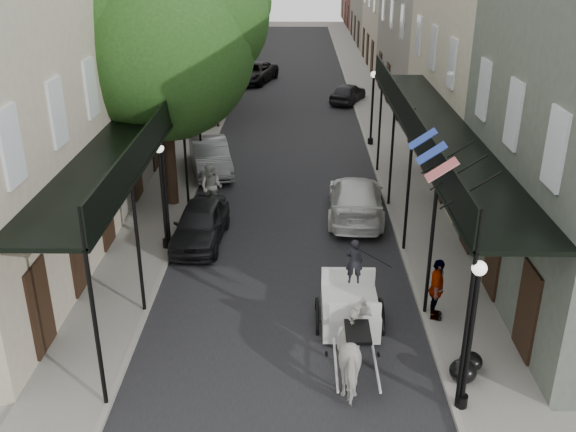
{
  "coord_description": "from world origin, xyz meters",
  "views": [
    {
      "loc": [
        0.34,
        -13.67,
        9.93
      ],
      "look_at": [
        0.06,
        5.34,
        1.6
      ],
      "focal_mm": 40.0,
      "sensor_mm": 36.0,
      "label": 1
    }
  ],
  "objects_px": {
    "horse": "(357,351)",
    "car_left_far": "(254,73)",
    "pedestrian_sidewalk_left": "(216,110)",
    "car_right_far": "(348,93)",
    "car_left_mid": "(210,156)",
    "carriage": "(350,283)",
    "car_right_near": "(356,199)",
    "tree_near": "(173,39)",
    "lamppost_right_far": "(372,107)",
    "pedestrian_walking": "(212,187)",
    "lamppost_right_near": "(470,335)",
    "lamppost_left": "(163,195)",
    "pedestrian_sidewalk_right": "(437,289)",
    "car_left_near": "(200,223)",
    "tree_far": "(217,14)"
  },
  "relations": [
    {
      "from": "horse",
      "to": "carriage",
      "type": "xyz_separation_m",
      "value": [
        0.01,
        2.78,
        0.27
      ]
    },
    {
      "from": "car_right_near",
      "to": "carriage",
      "type": "bearing_deg",
      "value": 87.9
    },
    {
      "from": "lamppost_right_far",
      "to": "pedestrian_sidewalk_left",
      "type": "distance_m",
      "value": 8.98
    },
    {
      "from": "lamppost_right_far",
      "to": "horse",
      "type": "distance_m",
      "value": 19.17
    },
    {
      "from": "lamppost_right_near",
      "to": "car_left_far",
      "type": "height_order",
      "value": "lamppost_right_near"
    },
    {
      "from": "pedestrian_sidewalk_right",
      "to": "car_left_far",
      "type": "xyz_separation_m",
      "value": [
        -7.04,
        31.78,
        -0.31
      ]
    },
    {
      "from": "carriage",
      "to": "car_left_near",
      "type": "relative_size",
      "value": 0.73
    },
    {
      "from": "pedestrian_walking",
      "to": "car_right_near",
      "type": "xyz_separation_m",
      "value": [
        5.59,
        -0.61,
        -0.2
      ]
    },
    {
      "from": "pedestrian_sidewalk_left",
      "to": "car_right_far",
      "type": "bearing_deg",
      "value": -139.31
    },
    {
      "from": "car_left_near",
      "to": "car_left_mid",
      "type": "height_order",
      "value": "car_left_mid"
    },
    {
      "from": "lamppost_right_near",
      "to": "car_right_near",
      "type": "height_order",
      "value": "lamppost_right_near"
    },
    {
      "from": "carriage",
      "to": "car_left_mid",
      "type": "bearing_deg",
      "value": 114.13
    },
    {
      "from": "car_right_near",
      "to": "lamppost_right_far",
      "type": "bearing_deg",
      "value": -95.33
    },
    {
      "from": "horse",
      "to": "carriage",
      "type": "bearing_deg",
      "value": -90.0
    },
    {
      "from": "pedestrian_sidewalk_left",
      "to": "pedestrian_sidewalk_right",
      "type": "height_order",
      "value": "pedestrian_sidewalk_left"
    },
    {
      "from": "horse",
      "to": "pedestrian_sidewalk_left",
      "type": "bearing_deg",
      "value": -74.67
    },
    {
      "from": "pedestrian_walking",
      "to": "pedestrian_sidewalk_left",
      "type": "xyz_separation_m",
      "value": [
        -1.21,
        11.65,
        0.09
      ]
    },
    {
      "from": "pedestrian_walking",
      "to": "car_left_mid",
      "type": "xyz_separation_m",
      "value": [
        -0.61,
        4.39,
        -0.19
      ]
    },
    {
      "from": "pedestrian_walking",
      "to": "car_left_near",
      "type": "xyz_separation_m",
      "value": [
        -0.04,
        -2.91,
        -0.24
      ]
    },
    {
      "from": "tree_near",
      "to": "car_left_mid",
      "type": "relative_size",
      "value": 2.13
    },
    {
      "from": "carriage",
      "to": "car_right_far",
      "type": "distance_m",
      "value": 25.6
    },
    {
      "from": "car_left_mid",
      "to": "car_right_far",
      "type": "xyz_separation_m",
      "value": [
        7.2,
        13.31,
        -0.1
      ]
    },
    {
      "from": "car_left_mid",
      "to": "car_right_far",
      "type": "relative_size",
      "value": 1.2
    },
    {
      "from": "car_right_far",
      "to": "carriage",
      "type": "bearing_deg",
      "value": 108.58
    },
    {
      "from": "lamppost_left",
      "to": "car_right_near",
      "type": "bearing_deg",
      "value": 24.12
    },
    {
      "from": "lamppost_left",
      "to": "lamppost_right_far",
      "type": "relative_size",
      "value": 1.0
    },
    {
      "from": "tree_far",
      "to": "car_left_far",
      "type": "bearing_deg",
      "value": 81.41
    },
    {
      "from": "pedestrian_sidewalk_left",
      "to": "car_right_near",
      "type": "relative_size",
      "value": 0.36
    },
    {
      "from": "pedestrian_sidewalk_left",
      "to": "car_left_far",
      "type": "height_order",
      "value": "pedestrian_sidewalk_left"
    },
    {
      "from": "car_left_far",
      "to": "lamppost_left",
      "type": "bearing_deg",
      "value": -76.12
    },
    {
      "from": "tree_near",
      "to": "car_right_far",
      "type": "xyz_separation_m",
      "value": [
        7.8,
        17.13,
        -5.85
      ]
    },
    {
      "from": "pedestrian_walking",
      "to": "pedestrian_sidewalk_right",
      "type": "distance_m",
      "value": 10.69
    },
    {
      "from": "pedestrian_sidewalk_right",
      "to": "car_left_far",
      "type": "height_order",
      "value": "pedestrian_sidewalk_right"
    },
    {
      "from": "tree_near",
      "to": "pedestrian_walking",
      "type": "relative_size",
      "value": 5.15
    },
    {
      "from": "tree_far",
      "to": "car_right_far",
      "type": "height_order",
      "value": "tree_far"
    },
    {
      "from": "car_left_far",
      "to": "pedestrian_sidewalk_right",
      "type": "bearing_deg",
      "value": -61.0
    },
    {
      "from": "tree_near",
      "to": "car_left_far",
      "type": "xyz_separation_m",
      "value": [
        1.36,
        23.31,
        -5.78
      ]
    },
    {
      "from": "horse",
      "to": "car_left_far",
      "type": "relative_size",
      "value": 0.41
    },
    {
      "from": "pedestrian_sidewalk_left",
      "to": "lamppost_right_far",
      "type": "bearing_deg",
      "value": 161.44
    },
    {
      "from": "carriage",
      "to": "pedestrian_walking",
      "type": "bearing_deg",
      "value": 121.74
    },
    {
      "from": "tree_far",
      "to": "car_left_far",
      "type": "distance_m",
      "value": 10.72
    },
    {
      "from": "car_right_near",
      "to": "car_left_near",
      "type": "bearing_deg",
      "value": 26.35
    },
    {
      "from": "car_left_near",
      "to": "car_right_far",
      "type": "distance_m",
      "value": 21.65
    },
    {
      "from": "lamppost_right_near",
      "to": "pedestrian_walking",
      "type": "distance_m",
      "value": 13.65
    },
    {
      "from": "pedestrian_sidewalk_left",
      "to": "pedestrian_sidewalk_right",
      "type": "bearing_deg",
      "value": 116.14
    },
    {
      "from": "horse",
      "to": "car_left_mid",
      "type": "distance_m",
      "value": 15.94
    },
    {
      "from": "pedestrian_sidewalk_right",
      "to": "car_left_near",
      "type": "xyz_separation_m",
      "value": [
        -7.23,
        5.0,
        -0.32
      ]
    },
    {
      "from": "tree_near",
      "to": "lamppost_left",
      "type": "distance_m",
      "value": 6.1
    },
    {
      "from": "pedestrian_sidewalk_left",
      "to": "pedestrian_sidewalk_right",
      "type": "xyz_separation_m",
      "value": [
        8.4,
        -19.56,
        -0.01
      ]
    },
    {
      "from": "carriage",
      "to": "car_right_near",
      "type": "height_order",
      "value": "carriage"
    }
  ]
}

